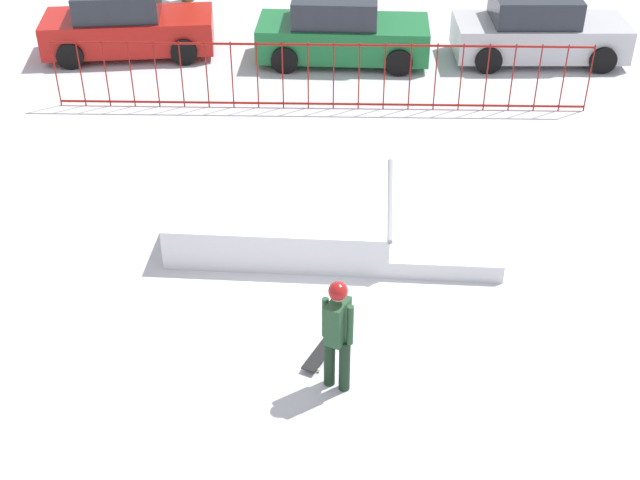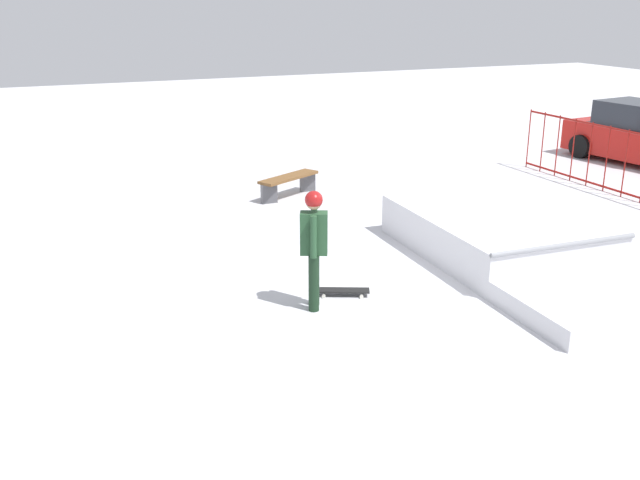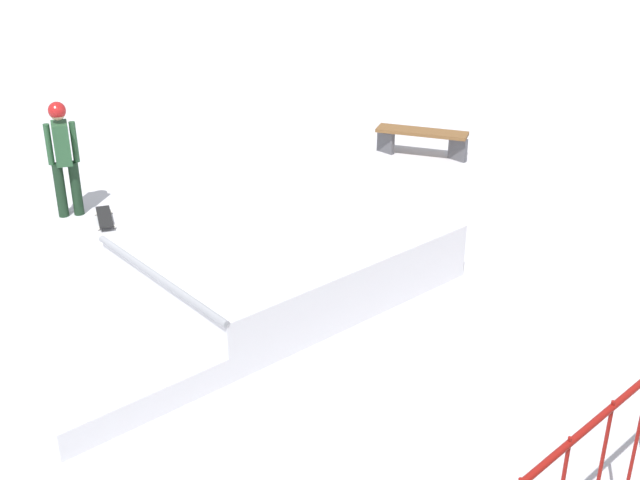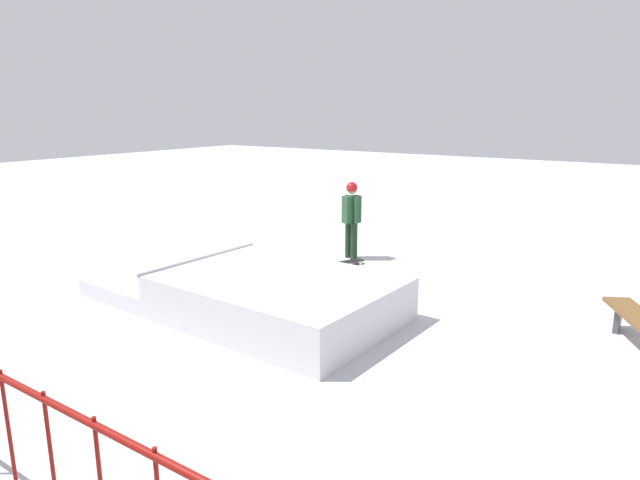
{
  "view_description": "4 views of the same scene",
  "coord_description": "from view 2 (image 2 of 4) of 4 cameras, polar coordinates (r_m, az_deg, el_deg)",
  "views": [
    {
      "loc": [
        0.42,
        -10.79,
        8.06
      ],
      "look_at": [
        0.15,
        -0.19,
        0.9
      ],
      "focal_mm": 47.91,
      "sensor_mm": 36.0,
      "label": 1
    },
    {
      "loc": [
        9.26,
        -6.11,
        4.24
      ],
      "look_at": [
        0.41,
        -2.25,
        1.0
      ],
      "focal_mm": 40.84,
      "sensor_mm": 36.0,
      "label": 2
    },
    {
      "loc": [
        5.3,
        8.19,
        4.8
      ],
      "look_at": [
        -0.79,
        1.74,
        0.6
      ],
      "focal_mm": 45.28,
      "sensor_mm": 36.0,
      "label": 3
    },
    {
      "loc": [
        -5.79,
        8.02,
        3.29
      ],
      "look_at": [
        -0.12,
        -0.31,
        0.9
      ],
      "focal_mm": 31.23,
      "sensor_mm": 36.0,
      "label": 4
    }
  ],
  "objects": [
    {
      "name": "skateboard",
      "position": [
        10.87,
        1.78,
        -3.99
      ],
      "size": [
        0.52,
        0.81,
        0.09
      ],
      "rotation": [
        0.0,
        0.0,
        1.13
      ],
      "color": "black",
      "rests_on": "ground"
    },
    {
      "name": "skate_ramp",
      "position": [
        12.6,
        14.73,
        -0.23
      ],
      "size": [
        5.51,
        2.84,
        0.74
      ],
      "rotation": [
        0.0,
        0.0,
        -0.05
      ],
      "color": "silver",
      "rests_on": "ground"
    },
    {
      "name": "park_bench",
      "position": [
        16.15,
        -2.46,
        4.61
      ],
      "size": [
        1.1,
        1.6,
        0.48
      ],
      "rotation": [
        0.0,
        0.0,
        5.2
      ],
      "color": "brown",
      "rests_on": "ground"
    },
    {
      "name": "skater",
      "position": [
        10.13,
        -0.48,
        -0.07
      ],
      "size": [
        0.41,
        0.44,
        1.73
      ],
      "rotation": [
        0.0,
        0.0,
        1.14
      ],
      "color": "black",
      "rests_on": "ground"
    },
    {
      "name": "ground_plane",
      "position": [
        11.88,
        9.23,
        -2.62
      ],
      "size": [
        60.0,
        60.0,
        0.0
      ],
      "primitive_type": "plane",
      "color": "silver"
    }
  ]
}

